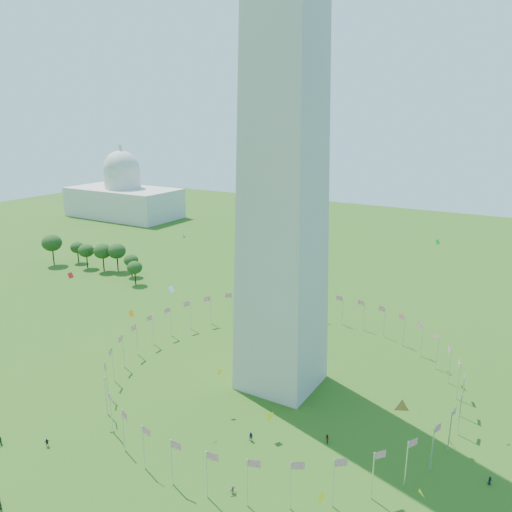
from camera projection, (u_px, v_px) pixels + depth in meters
The scene contains 4 objects.
flag_ring at pixel (281, 365), 118.26m from camera, with size 80.24×80.24×9.00m.
capitol_building at pixel (122, 180), 309.06m from camera, with size 70.00×35.00×46.00m, color beige, non-canonical shape.
kites_aloft at pixel (300, 376), 88.49m from camera, with size 105.94×72.46×34.42m.
tree_line_west at pixel (92, 257), 205.13m from camera, with size 55.41×15.32×12.92m.
Camera 1 is at (49.20, -44.94, 61.61)m, focal length 35.00 mm.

